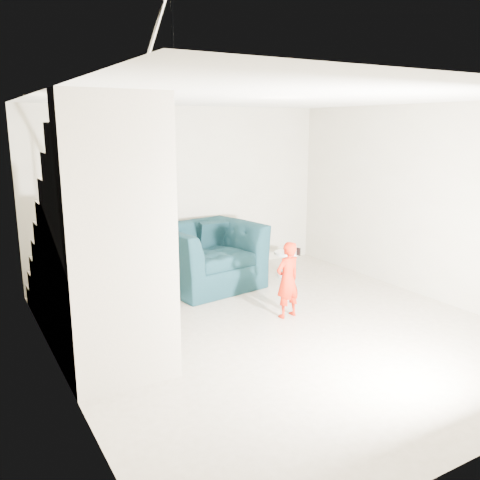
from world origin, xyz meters
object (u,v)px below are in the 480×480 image
Objects in this scene: staircase at (97,265)px; toddler at (288,280)px; armchair at (207,256)px; side_table at (287,260)px.

toddler is at bearing -6.54° from staircase.
toddler reaches higher than armchair.
armchair is 0.41× the size of staircase.
side_table is at bearing -133.11° from toddler.
armchair is 2.47m from staircase.
staircase is (-3.35, -1.21, 0.67)m from side_table.
armchair is at bearing 172.70° from side_table.
armchair is 1.49× the size of toddler.
toddler is (0.32, -1.65, 0.02)m from armchair.
toddler reaches higher than side_table.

